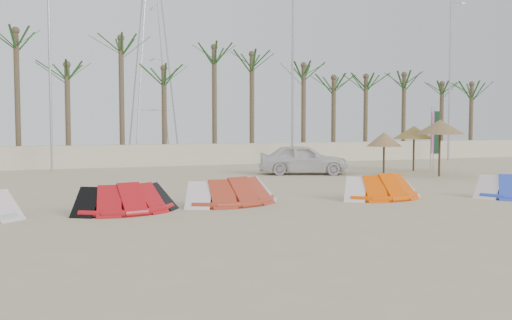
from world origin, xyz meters
name	(u,v)px	position (x,y,z in m)	size (l,w,h in m)	color
ground	(348,228)	(0.00, 0.00, 0.00)	(120.00, 120.00, 0.00)	tan
boundary_wall	(157,155)	(0.00, 22.00, 0.65)	(60.00, 0.30, 1.30)	beige
palm_line	(162,61)	(0.67, 23.50, 6.44)	(52.00, 4.00, 7.70)	brown
lamp_b	(50,62)	(-5.96, 20.00, 5.77)	(1.25, 0.14, 11.00)	#A5A8AD
lamp_c	(293,71)	(8.04, 20.00, 5.77)	(1.25, 0.14, 11.00)	#A5A8AD
lamp_d	(450,77)	(20.04, 20.00, 5.77)	(1.25, 0.14, 11.00)	#A5A8AD
pylon	(153,160)	(1.00, 28.00, 0.00)	(3.00, 3.00, 14.00)	#A5A8AD
kite_red_mid	(125,197)	(-4.57, 4.68, 0.42)	(3.20, 2.02, 0.90)	#B31117
kite_red_right	(231,190)	(-1.18, 5.23, 0.42)	(3.65, 2.36, 0.90)	#AB351F
kite_orange	(379,186)	(3.92, 4.55, 0.42)	(3.17, 1.81, 0.90)	#FE5202
parasol_left	(384,139)	(9.11, 11.85, 1.77)	(1.74, 1.74, 2.12)	#4C331E
parasol_mid	(440,127)	(11.22, 10.32, 2.37)	(2.35, 2.35, 2.73)	#4C331E
parasol_right	(414,132)	(12.15, 13.51, 2.07)	(2.27, 2.27, 2.42)	#4C331E
flag_pink	(434,134)	(12.44, 12.27, 2.01)	(0.44, 0.19, 3.39)	#A5A8AD
flag_green	(436,134)	(12.28, 11.85, 1.99)	(0.45, 0.12, 3.36)	#A5A8AD
car	(303,159)	(5.67, 13.82, 0.75)	(1.78, 4.43, 1.51)	silver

